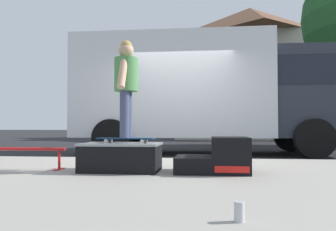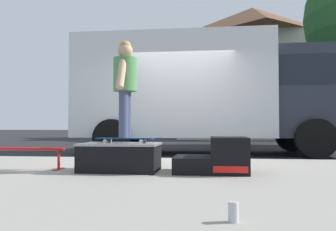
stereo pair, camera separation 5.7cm
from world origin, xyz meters
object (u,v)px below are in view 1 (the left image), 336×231
grind_rail (16,153)px  box_truck (210,90)px  skateboard (126,139)px  skate_box (121,156)px  kicker_ramp (219,158)px  soda_can_b (239,212)px  skater_kid (126,80)px

grind_rail → box_truck: (2.76, 4.68, 1.35)m
skateboard → skate_box: bearing=-129.0°
kicker_ramp → grind_rail: bearing=178.8°
kicker_ramp → grind_rail: (-2.83, 0.06, 0.04)m
kicker_ramp → grind_rail: 2.83m
skateboard → grind_rail: bearing=180.0°
skate_box → kicker_ramp: size_ratio=1.10×
skate_box → skateboard: (0.05, 0.06, 0.23)m
skate_box → soda_can_b: skate_box is taller
grind_rail → skateboard: size_ratio=1.82×
skate_box → grind_rail: 1.53m
kicker_ramp → skateboard: bearing=177.3°
grind_rail → skater_kid: skater_kid is taller
skate_box → soda_can_b: (1.34, -2.36, -0.14)m
kicker_ramp → soda_can_b: size_ratio=7.51×
skateboard → skater_kid: size_ratio=0.59×
skate_box → kicker_ramp: 1.30m
skater_kid → soda_can_b: bearing=-61.8°
skateboard → soda_can_b: skateboard is taller
grind_rail → kicker_ramp: bearing=-1.2°
skate_box → skater_kid: size_ratio=0.78×
skate_box → skateboard: 0.24m
grind_rail → box_truck: box_truck is taller
skate_box → box_truck: box_truck is taller
skateboard → box_truck: size_ratio=0.11×
skateboard → soda_can_b: size_ratio=6.26×
box_truck → kicker_ramp: bearing=-89.2°
skate_box → kicker_ramp: bearing=-0.0°
soda_can_b → box_truck: (-0.12, 7.10, 1.52)m
grind_rail → skateboard: 1.59m
grind_rail → soda_can_b: bearing=-40.1°
skater_kid → soda_can_b: (1.30, -2.42, -1.17)m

